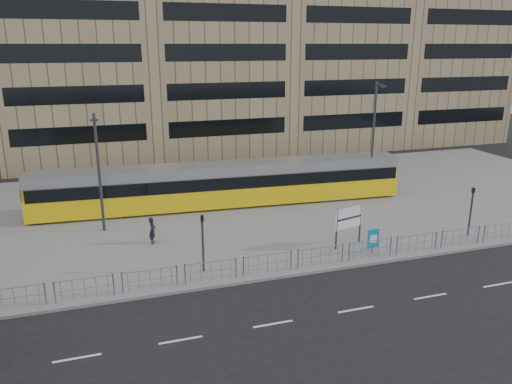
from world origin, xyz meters
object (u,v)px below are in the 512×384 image
object	(u,v)px
pedestrian	(152,230)
traffic_light_east	(471,205)
ad_panel	(373,239)
tram	(223,185)
traffic_light_west	(203,236)
lamp_post_east	(374,136)
station_sign	(349,220)
lamp_post_west	(99,168)

from	to	relation	value
pedestrian	traffic_light_east	xyz separation A→B (m)	(18.78, -4.77, 1.17)
pedestrian	ad_panel	bearing A→B (deg)	-96.13
tram	ad_panel	xyz separation A→B (m)	(5.96, -11.04, -0.77)
traffic_light_west	lamp_post_east	world-z (taller)	lamp_post_east
station_sign	ad_panel	size ratio (longest dim) A/B	1.67
tram	lamp_post_east	bearing A→B (deg)	-3.82
traffic_light_east	lamp_post_east	size ratio (longest dim) A/B	0.35
ad_panel	traffic_light_west	world-z (taller)	traffic_light_west
tram	station_sign	xyz separation A→B (m)	(5.08, -9.72, 0.04)
station_sign	pedestrian	distance (m)	11.61
traffic_light_east	station_sign	bearing A→B (deg)	-179.78
pedestrian	lamp_post_west	world-z (taller)	lamp_post_west
ad_panel	pedestrian	world-z (taller)	pedestrian
traffic_light_west	lamp_post_east	bearing A→B (deg)	30.65
station_sign	lamp_post_east	bearing A→B (deg)	37.99
station_sign	ad_panel	bearing A→B (deg)	-70.99
pedestrian	traffic_light_east	world-z (taller)	traffic_light_east
traffic_light_west	tram	bearing A→B (deg)	70.20
tram	ad_panel	world-z (taller)	tram
ad_panel	lamp_post_east	distance (m)	11.67
traffic_light_west	traffic_light_east	xyz separation A→B (m)	(16.70, -0.08, 0.00)
pedestrian	lamp_post_east	bearing A→B (deg)	-57.94
traffic_light_east	lamp_post_west	size ratio (longest dim) A/B	0.41
station_sign	lamp_post_east	size ratio (longest dim) A/B	0.27
traffic_light_west	lamp_post_west	size ratio (longest dim) A/B	0.41
pedestrian	lamp_post_west	distance (m)	5.23
ad_panel	traffic_light_west	size ratio (longest dim) A/B	0.45
station_sign	tram	bearing A→B (deg)	102.73
pedestrian	traffic_light_east	size ratio (longest dim) A/B	0.52
pedestrian	traffic_light_west	world-z (taller)	traffic_light_west
lamp_post_west	station_sign	bearing A→B (deg)	-27.05
tram	traffic_light_west	xyz separation A→B (m)	(-3.73, -10.48, 0.39)
tram	lamp_post_east	world-z (taller)	lamp_post_east
traffic_light_west	lamp_post_east	xyz separation A→B (m)	(15.06, 9.00, 2.81)
station_sign	ad_panel	distance (m)	1.78
tram	lamp_post_west	bearing A→B (deg)	-158.43
station_sign	traffic_light_west	xyz separation A→B (m)	(-8.81, -0.75, 0.34)
tram	lamp_post_east	distance (m)	11.87
traffic_light_east	lamp_post_west	xyz separation A→B (m)	(-21.51, 7.78, 2.13)
lamp_post_west	traffic_light_east	bearing A→B (deg)	-19.89
ad_panel	lamp_post_east	world-z (taller)	lamp_post_east
pedestrian	traffic_light_west	distance (m)	5.26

